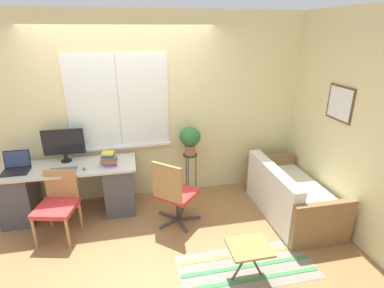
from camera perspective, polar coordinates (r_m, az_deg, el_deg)
ground_plane at (r=4.33m, az=-10.87°, el=-13.71°), size 14.00×14.00×0.00m
wall_back_with_window at (r=4.41m, az=-12.38°, el=6.23°), size 9.00×0.12×2.70m
wall_right_with_picture at (r=4.55m, az=23.38°, el=5.41°), size 0.08×9.00×2.70m
desk at (r=4.48m, az=-22.09°, el=-7.93°), size 1.79×0.61×0.73m
laptop at (r=4.47m, az=-30.50°, el=-3.81°), size 0.32×0.28×0.25m
monitor at (r=4.41m, az=-23.24°, el=0.04°), size 0.54×0.14×0.46m
keyboard at (r=4.22m, az=-23.34°, el=-4.58°), size 0.34×0.14×0.02m
mouse at (r=4.15m, az=-19.81°, el=-4.40°), size 0.04×0.06×0.03m
book_stack at (r=4.14m, az=-15.52°, el=-2.86°), size 0.24×0.18×0.19m
desk_chair_wooden at (r=4.09m, az=-24.23°, el=-10.24°), size 0.54×0.55×0.81m
office_chair_swivel at (r=3.93m, az=-3.42°, el=-9.18°), size 0.64×0.64×0.92m
couch_loveseat at (r=4.44m, az=18.04°, el=-9.51°), size 0.78×1.50×0.73m
plant_stand at (r=4.51m, az=-0.37°, el=-3.33°), size 0.21×0.21×0.70m
potted_plant at (r=4.37m, az=-0.38°, el=1.10°), size 0.31×0.31×0.42m
floor_rug_striped at (r=3.60m, az=10.41°, el=-21.95°), size 1.51×0.65×0.01m
folding_stool at (r=3.25m, az=10.84°, el=-19.13°), size 0.42×0.36×0.41m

